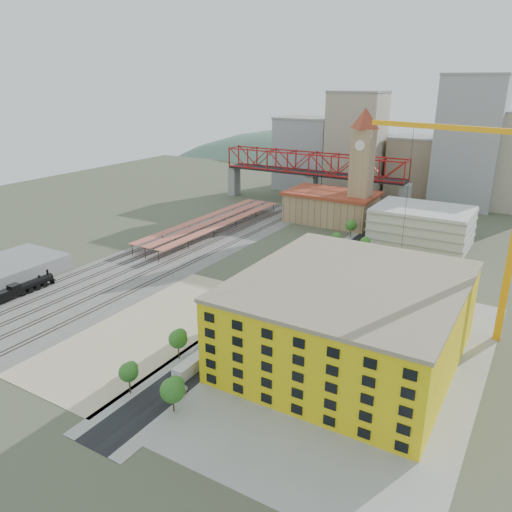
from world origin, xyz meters
The scene contains 32 objects.
ground centered at (0.00, 0.00, 0.00)m, with size 400.00×400.00×0.00m, color #474C38.
ballast_strip centered at (-36.00, 17.50, 0.03)m, with size 36.00×165.00×0.06m, color #605E59.
dirt_lot centered at (-4.00, -31.50, 0.03)m, with size 28.00×67.00×0.06m, color tan.
street_asphalt centered at (16.00, 15.00, 0.03)m, with size 12.00×170.00×0.06m, color black.
sidewalk_west centered at (10.50, 15.00, 0.02)m, with size 3.00×170.00×0.04m, color gray.
sidewalk_east centered at (21.50, 15.00, 0.02)m, with size 3.00×170.00×0.04m, color gray.
construction_pad centered at (45.00, -20.00, 0.03)m, with size 50.00×90.00×0.06m, color gray.
rail_tracks centered at (-37.80, 17.50, 0.15)m, with size 26.56×160.00×0.18m.
platform_canopies centered at (-41.00, 45.00, 3.99)m, with size 16.00×80.00×4.12m.
station_hall centered at (-5.00, 82.00, 6.67)m, with size 38.00×24.00×13.10m.
clock_tower centered at (8.00, 79.99, 28.70)m, with size 12.00×12.00×52.00m.
parking_garage centered at (36.00, 70.00, 7.00)m, with size 34.00×26.00×14.00m, color silver.
truss_bridge centered at (-25.00, 105.00, 18.86)m, with size 94.00×9.60×25.60m.
construction_building centered at (42.00, -20.00, 9.41)m, with size 44.60×50.60×18.80m.
warehouse centered at (-66.00, -30.00, 2.50)m, with size 22.00×32.00×5.00m, color gray.
street_trees centered at (16.00, 5.00, 0.00)m, with size 15.40×124.40×8.00m.
skyline centered at (7.47, 142.31, 22.81)m, with size 133.00×46.00×60.00m.
distant_hills centered at (45.28, 260.00, -79.54)m, with size 647.00×264.00×227.00m.
locomotive centered at (-50.00, -35.12, 1.96)m, with size 2.72×20.98×5.25m.
tower_crane centered at (66.19, 6.85, 34.56)m, with size 51.12×15.50×56.01m.
site_trailer_a centered at (16.00, -42.43, 1.39)m, with size 2.67×10.16×2.78m, color silver.
site_trailer_b centered at (16.00, -28.00, 1.37)m, with size 2.63×9.98×2.73m, color silver.
site_trailer_c centered at (16.00, -21.85, 1.32)m, with size 2.54×9.64×2.64m, color silver.
site_trailer_d centered at (16.00, -10.26, 1.40)m, with size 2.70×10.25×2.81m, color silver.
car_0 centered at (13.00, -40.57, 0.79)m, with size 1.88×4.66×1.59m, color white.
car_1 centered at (13.00, -36.09, 0.75)m, with size 1.59×4.56×1.50m, color #9B9A9F.
car_2 centered at (13.00, -20.37, 0.77)m, with size 2.54×5.51×1.53m, color black.
car_3 centered at (13.00, 4.96, 0.80)m, with size 2.24×5.52×1.60m, color navy.
car_4 centered at (19.00, -50.79, 0.76)m, with size 1.81×4.49×1.53m, color silver.
car_5 centered at (19.00, -6.24, 0.70)m, with size 1.48×4.25×1.40m, color #A9AAAF.
car_6 centered at (19.00, 9.67, 0.65)m, with size 2.16×4.69×1.30m, color black.
car_7 centered at (19.00, 48.24, 0.78)m, with size 2.19×5.38×1.56m, color navy.
Camera 1 is at (74.58, -113.81, 58.45)m, focal length 35.00 mm.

